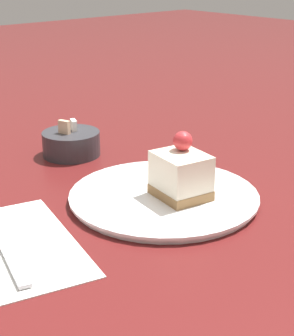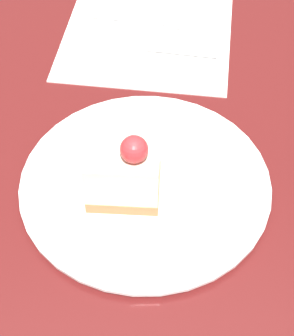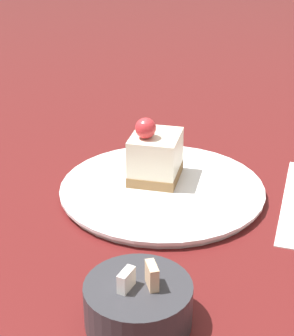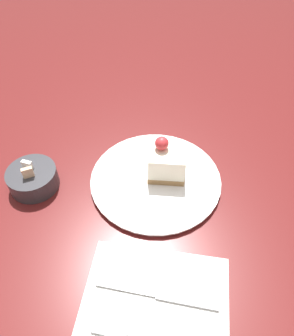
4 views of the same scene
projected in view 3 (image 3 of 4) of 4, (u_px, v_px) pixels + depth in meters
name	position (u px, v px, depth m)	size (l,w,h in m)	color
ground_plane	(140.00, 189.00, 0.73)	(4.00, 4.00, 0.00)	#5B1919
plate	(162.00, 189.00, 0.72)	(0.26, 0.26, 0.01)	white
cake_slice	(155.00, 155.00, 0.72)	(0.07, 0.08, 0.09)	#9E7547
sugar_bowl	(138.00, 303.00, 0.50)	(0.10, 0.10, 0.06)	#333338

